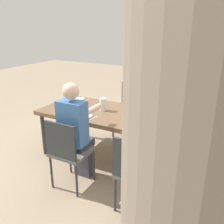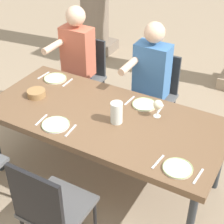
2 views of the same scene
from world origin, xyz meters
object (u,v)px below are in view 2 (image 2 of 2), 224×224
chair_mid_north (155,91)px  plate_0 (55,78)px  dining_table (104,121)px  diner_man_white (148,84)px  plate_2 (144,105)px  chair_mid_south (50,207)px  chair_west_north (84,72)px  plate_3 (178,168)px  wine_glass_2 (158,105)px  diner_woman_green (75,63)px  water_pitcher (117,114)px  bread_basket (36,93)px  plate_1 (56,125)px

chair_mid_north → plate_0: (-0.84, -0.59, 0.21)m
dining_table → plate_0: (-0.75, 0.31, 0.07)m
diner_man_white → plate_2: bearing=-70.3°
chair_mid_south → plate_0: size_ratio=4.22×
chair_west_north → plate_3: (1.58, -1.22, 0.22)m
chair_west_north → plate_3: 2.01m
dining_table → wine_glass_2: (0.40, 0.21, 0.17)m
diner_woman_green → diner_man_white: diner_woman_green is taller
dining_table → plate_2: (0.24, 0.31, 0.07)m
plate_0 → wine_glass_2: size_ratio=1.42×
chair_mid_north → wine_glass_2: chair_mid_north is taller
chair_mid_north → plate_2: 0.64m
dining_table → wine_glass_2: wine_glass_2 is taller
chair_west_north → chair_mid_north: bearing=-0.0°
plate_3 → chair_west_north: bearing=142.4°
diner_man_white → plate_2: 0.43m
diner_man_white → plate_3: 1.25m
plate_0 → water_pitcher: size_ratio=1.21×
water_pitcher → bread_basket: 0.84m
dining_table → diner_man_white: bearing=82.8°
chair_mid_north → wine_glass_2: (0.31, -0.69, 0.32)m
chair_west_north → bread_basket: size_ratio=5.33×
plate_3 → plate_0: bearing=157.9°
plate_0 → plate_3: bearing=-22.1°
chair_mid_south → diner_man_white: (-0.00, 1.63, 0.16)m
plate_0 → plate_2: bearing=0.3°
diner_man_white → wine_glass_2: 0.61m
dining_table → plate_1: (-0.27, -0.32, 0.07)m
diner_man_white → water_pitcher: diner_man_white is taller
chair_mid_south → wine_glass_2: (0.31, 1.12, 0.30)m
plate_3 → bread_basket: bread_basket is taller
plate_2 → wine_glass_2: bearing=-31.3°
chair_west_north → chair_mid_north: 0.89m
dining_table → plate_0: bearing=157.5°
chair_west_north → chair_mid_south: 2.02m
plate_0 → wine_glass_2: (1.15, -0.10, 0.10)m
plate_1 → plate_2: 0.81m
diner_woman_green → plate_2: diner_woman_green is taller
dining_table → plate_3: (0.79, -0.31, 0.07)m
dining_table → chair_mid_south: (0.09, -0.91, -0.13)m
bread_basket → plate_3: bearing=-10.6°
plate_3 → bread_basket: 1.52m
plate_0 → water_pitcher: 0.95m
plate_0 → bread_basket: bread_basket is taller
diner_woman_green → wine_glass_2: size_ratio=8.38×
dining_table → diner_woman_green: (-0.80, 0.73, 0.04)m
plate_1 → water_pitcher: 0.51m
bread_basket → plate_2: bearing=20.3°
dining_table → chair_mid_north: 0.92m
chair_mid_south → diner_man_white: size_ratio=0.72×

